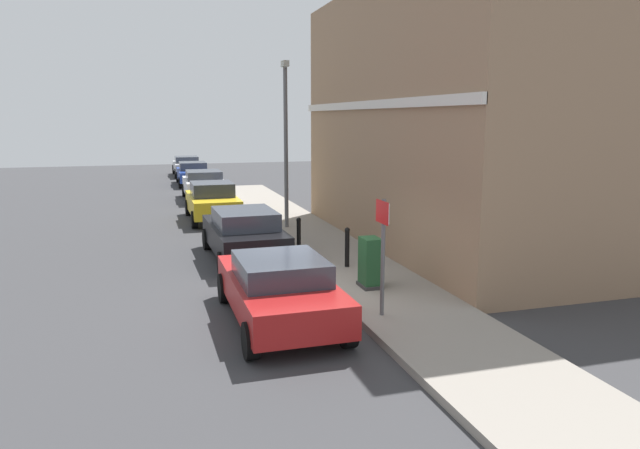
{
  "coord_description": "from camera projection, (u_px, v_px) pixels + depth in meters",
  "views": [
    {
      "loc": [
        -3.06,
        -11.91,
        3.96
      ],
      "look_at": [
        1.2,
        2.44,
        1.2
      ],
      "focal_mm": 32.48,
      "sensor_mm": 36.0,
      "label": 1
    }
  ],
  "objects": [
    {
      "name": "ground",
      "position": [
        300.0,
        300.0,
        12.8
      ],
      "size": [
        80.0,
        80.0,
        0.0
      ],
      "primitive_type": "plane",
      "color": "#38383A"
    },
    {
      "name": "sidewalk",
      "position": [
        311.0,
        238.0,
        18.99
      ],
      "size": [
        2.5,
        30.0,
        0.15
      ],
      "primitive_type": "cube",
      "color": "gray",
      "rests_on": "ground"
    },
    {
      "name": "corner_building",
      "position": [
        482.0,
        119.0,
        18.03
      ],
      "size": [
        7.69,
        12.46,
        7.88
      ],
      "color": "#937256",
      "rests_on": "ground"
    },
    {
      "name": "car_red",
      "position": [
        279.0,
        288.0,
        11.23
      ],
      "size": [
        1.97,
        4.28,
        1.35
      ],
      "rotation": [
        0.0,
        0.0,
        1.58
      ],
      "color": "maroon",
      "rests_on": "ground"
    },
    {
      "name": "car_black",
      "position": [
        244.0,
        233.0,
        16.26
      ],
      "size": [
        2.01,
        4.36,
        1.46
      ],
      "rotation": [
        0.0,
        0.0,
        1.6
      ],
      "color": "black",
      "rests_on": "ground"
    },
    {
      "name": "car_yellow",
      "position": [
        212.0,
        201.0,
        22.57
      ],
      "size": [
        1.91,
        4.1,
        1.5
      ],
      "rotation": [
        0.0,
        0.0,
        1.58
      ],
      "color": "gold",
      "rests_on": "ground"
    },
    {
      "name": "car_white",
      "position": [
        204.0,
        184.0,
        28.28
      ],
      "size": [
        1.98,
        4.04,
        1.43
      ],
      "rotation": [
        0.0,
        0.0,
        1.57
      ],
      "color": "silver",
      "rests_on": "ground"
    },
    {
      "name": "car_blue",
      "position": [
        193.0,
        173.0,
        34.63
      ],
      "size": [
        1.89,
        4.41,
        1.37
      ],
      "rotation": [
        0.0,
        0.0,
        1.56
      ],
      "color": "navy",
      "rests_on": "ground"
    },
    {
      "name": "car_silver",
      "position": [
        187.0,
        166.0,
        40.07
      ],
      "size": [
        1.84,
        4.43,
        1.35
      ],
      "rotation": [
        0.0,
        0.0,
        1.57
      ],
      "color": "#B7B7BC",
      "rests_on": "ground"
    },
    {
      "name": "utility_cabinet",
      "position": [
        370.0,
        264.0,
        13.16
      ],
      "size": [
        0.46,
        0.61,
        1.15
      ],
      "color": "#1E4C28",
      "rests_on": "sidewalk"
    },
    {
      "name": "bollard_near_cabinet",
      "position": [
        347.0,
        246.0,
        14.97
      ],
      "size": [
        0.14,
        0.14,
        1.04
      ],
      "color": "black",
      "rests_on": "sidewalk"
    },
    {
      "name": "bollard_far_kerb",
      "position": [
        299.0,
        234.0,
        16.45
      ],
      "size": [
        0.14,
        0.14,
        1.04
      ],
      "color": "black",
      "rests_on": "sidewalk"
    },
    {
      "name": "street_sign",
      "position": [
        383.0,
        240.0,
        11.1
      ],
      "size": [
        0.08,
        0.6,
        2.3
      ],
      "color": "#59595B",
      "rests_on": "sidewalk"
    },
    {
      "name": "lamppost",
      "position": [
        286.0,
        137.0,
        20.02
      ],
      "size": [
        0.2,
        0.44,
        5.72
      ],
      "color": "#59595B",
      "rests_on": "sidewalk"
    }
  ]
}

